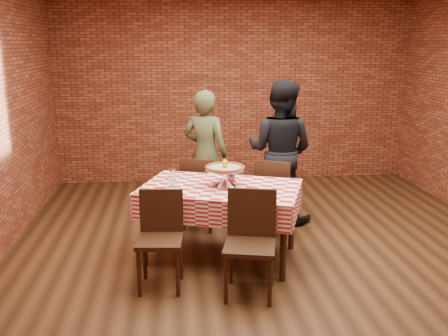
{
  "coord_description": "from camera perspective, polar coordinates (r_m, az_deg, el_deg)",
  "views": [
    {
      "loc": [
        -0.97,
        -4.72,
        2.15
      ],
      "look_at": [
        -0.47,
        0.12,
        0.92
      ],
      "focal_mm": 39.8,
      "sensor_mm": 36.0,
      "label": 1
    }
  ],
  "objects": [
    {
      "name": "chair_near_left",
      "position": [
        4.47,
        -7.38,
        -8.45
      ],
      "size": [
        0.43,
        0.43,
        0.87
      ],
      "primitive_type": null,
      "rotation": [
        0.0,
        0.0,
        -0.1
      ],
      "color": "#341A0F",
      "rests_on": "ground"
    },
    {
      "name": "lemon",
      "position": [
        4.91,
        0.12,
        0.53
      ],
      "size": [
        0.08,
        0.08,
        0.08
      ],
      "primitive_type": "ellipsoid",
      "rotation": [
        0.0,
        0.0,
        -0.22
      ],
      "color": "#E4AF09",
      "rests_on": "pizza"
    },
    {
      "name": "back_wall",
      "position": [
        7.81,
        1.31,
        9.08
      ],
      "size": [
        5.5,
        0.0,
        5.5
      ],
      "primitive_type": "plane",
      "rotation": [
        1.57,
        0.0,
        0.0
      ],
      "color": "maroon",
      "rests_on": "ground"
    },
    {
      "name": "pizza_stand",
      "position": [
        4.94,
        0.12,
        -1.05
      ],
      "size": [
        0.48,
        0.48,
        0.18
      ],
      "primitive_type": null,
      "rotation": [
        0.0,
        0.0,
        -0.22
      ],
      "color": "silver",
      "rests_on": "tablecloth"
    },
    {
      "name": "chair_far_right",
      "position": [
        5.73,
        5.94,
        -3.16
      ],
      "size": [
        0.55,
        0.55,
        0.89
      ],
      "primitive_type": null,
      "rotation": [
        0.0,
        0.0,
        2.68
      ],
      "color": "#341A0F",
      "rests_on": "ground"
    },
    {
      "name": "chair_near_right",
      "position": [
        4.31,
        2.98,
        -8.94
      ],
      "size": [
        0.52,
        0.52,
        0.91
      ],
      "primitive_type": null,
      "rotation": [
        0.0,
        0.0,
        -0.23
      ],
      "color": "#341A0F",
      "rests_on": "ground"
    },
    {
      "name": "diner_olive",
      "position": [
        6.22,
        -2.14,
        1.66
      ],
      "size": [
        0.69,
        0.61,
        1.6
      ],
      "primitive_type": "imported",
      "rotation": [
        0.0,
        0.0,
        2.67
      ],
      "color": "#494F2D",
      "rests_on": "ground"
    },
    {
      "name": "ground",
      "position": [
        5.28,
        5.32,
        -9.88
      ],
      "size": [
        6.0,
        6.0,
        0.0
      ],
      "primitive_type": "plane",
      "color": "black",
      "rests_on": "ground"
    },
    {
      "name": "diner_black",
      "position": [
        6.08,
        6.44,
        1.94
      ],
      "size": [
        1.06,
        0.99,
        1.73
      ],
      "primitive_type": "imported",
      "rotation": [
        0.0,
        0.0,
        2.61
      ],
      "color": "black",
      "rests_on": "ground"
    },
    {
      "name": "water_glass_left",
      "position": [
        4.93,
        -6.13,
        -1.58
      ],
      "size": [
        0.09,
        0.09,
        0.11
      ],
      "primitive_type": "cylinder",
      "rotation": [
        0.0,
        0.0,
        -0.34
      ],
      "color": "white",
      "rests_on": "tablecloth"
    },
    {
      "name": "water_glass_right",
      "position": [
        5.2,
        -5.96,
        -0.74
      ],
      "size": [
        0.09,
        0.09,
        0.11
      ],
      "primitive_type": "cylinder",
      "rotation": [
        0.0,
        0.0,
        -0.34
      ],
      "color": "white",
      "rests_on": "tablecloth"
    },
    {
      "name": "chair_far_left",
      "position": [
        5.87,
        -2.57,
        -2.76
      ],
      "size": [
        0.53,
        0.53,
        0.87
      ],
      "primitive_type": null,
      "rotation": [
        0.0,
        0.0,
        2.71
      ],
      "color": "#341A0F",
      "rests_on": "ground"
    },
    {
      "name": "sweetener_packet_b",
      "position": [
        4.67,
        7.09,
        -3.18
      ],
      "size": [
        0.06,
        0.06,
        0.0
      ],
      "primitive_type": "cube",
      "rotation": [
        0.0,
        0.0,
        -0.78
      ],
      "color": "white",
      "rests_on": "tablecloth"
    },
    {
      "name": "table",
      "position": [
        5.07,
        -0.39,
        -6.27
      ],
      "size": [
        1.74,
        1.37,
        0.75
      ],
      "primitive_type": "cube",
      "rotation": [
        0.0,
        0.0,
        -0.34
      ],
      "color": "#341A0F",
      "rests_on": "ground"
    },
    {
      "name": "side_plate",
      "position": [
        4.77,
        5.02,
        -2.7
      ],
      "size": [
        0.22,
        0.22,
        0.01
      ],
      "primitive_type": "cylinder",
      "rotation": [
        0.0,
        0.0,
        -0.34
      ],
      "color": "white",
      "rests_on": "tablecloth"
    },
    {
      "name": "pizza",
      "position": [
        4.92,
        0.12,
        0.0
      ],
      "size": [
        0.48,
        0.48,
        0.03
      ],
      "primitive_type": "cylinder",
      "rotation": [
        0.0,
        0.0,
        -0.22
      ],
      "color": "beige",
      "rests_on": "pizza_stand"
    },
    {
      "name": "tablecloth",
      "position": [
        4.99,
        -0.4,
        -3.56
      ],
      "size": [
        1.79,
        1.41,
        0.26
      ],
      "primitive_type": null,
      "rotation": [
        0.0,
        0.0,
        -0.34
      ],
      "color": "red",
      "rests_on": "table"
    },
    {
      "name": "sweetener_packet_a",
      "position": [
        4.67,
        6.5,
        -3.15
      ],
      "size": [
        0.06,
        0.05,
        0.0
      ],
      "primitive_type": "cube",
      "rotation": [
        0.0,
        0.0,
        -0.36
      ],
      "color": "white",
      "rests_on": "tablecloth"
    },
    {
      "name": "condiment_caddy",
      "position": [
        5.17,
        0.85,
        -0.63
      ],
      "size": [
        0.11,
        0.1,
        0.13
      ],
      "primitive_type": "cube",
      "rotation": [
        0.0,
        0.0,
        -0.29
      ],
      "color": "silver",
      "rests_on": "tablecloth"
    }
  ]
}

